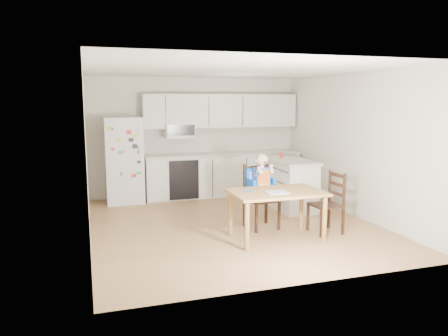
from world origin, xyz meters
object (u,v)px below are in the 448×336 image
kitchen_island (290,184)px  red_cup (281,155)px  chair_booster (260,183)px  dining_table (277,198)px  refrigerator (124,160)px  chair_side (331,198)px

kitchen_island → red_cup: bearing=94.9°
kitchen_island → chair_booster: 1.44m
kitchen_island → dining_table: size_ratio=0.94×
refrigerator → kitchen_island: refrigerator is taller
kitchen_island → chair_booster: size_ratio=1.05×
dining_table → chair_side: 0.95m
refrigerator → kitchen_island: 3.29m
kitchen_island → dining_table: bearing=-122.0°
refrigerator → chair_booster: 3.11m
kitchen_island → chair_booster: chair_booster is taller
refrigerator → chair_side: size_ratio=1.79×
chair_side → kitchen_island: bearing=175.2°
red_cup → chair_booster: bearing=-126.4°
red_cup → dining_table: (-0.97, -1.95, -0.35)m
chair_booster → chair_side: size_ratio=1.26×
kitchen_island → red_cup: size_ratio=13.93×
red_cup → dining_table: 2.21m
kitchen_island → chair_side: size_ratio=1.33×
chair_booster → red_cup: bearing=46.6°
red_cup → chair_booster: chair_booster is taller
refrigerator → red_cup: refrigerator is taller
chair_booster → kitchen_island: bearing=37.4°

